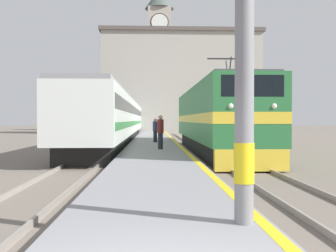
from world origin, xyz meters
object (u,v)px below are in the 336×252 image
Objects in this scene: passenger_train at (123,119)px; person_on_platform at (160,131)px; second_waiting_passenger at (155,130)px; locomotive_train at (214,119)px; clock_tower at (159,55)px.

passenger_train is 27.16× the size of person_on_platform.
second_waiting_passenger is at bearing -75.97° from passenger_train.
locomotive_train is 17.61m from passenger_train.
second_waiting_passenger is 43.52m from clock_tower.
passenger_train is (-6.56, 16.34, 0.01)m from locomotive_train.
clock_tower is (-2.33, 45.63, 11.23)m from locomotive_train.
clock_tower reaches higher than locomotive_train.
clock_tower is (1.10, 41.84, 11.95)m from second_waiting_passenger.
second_waiting_passenger is 0.07× the size of clock_tower.
clock_tower is (4.24, 29.28, 11.22)m from passenger_train.
passenger_train is at bearing -98.23° from clock_tower.
passenger_train reaches higher than second_waiting_passenger.
clock_tower reaches higher than passenger_train.
person_on_platform is (-3.20, -2.46, -0.63)m from locomotive_train.
locomotive_train reaches higher than person_on_platform.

